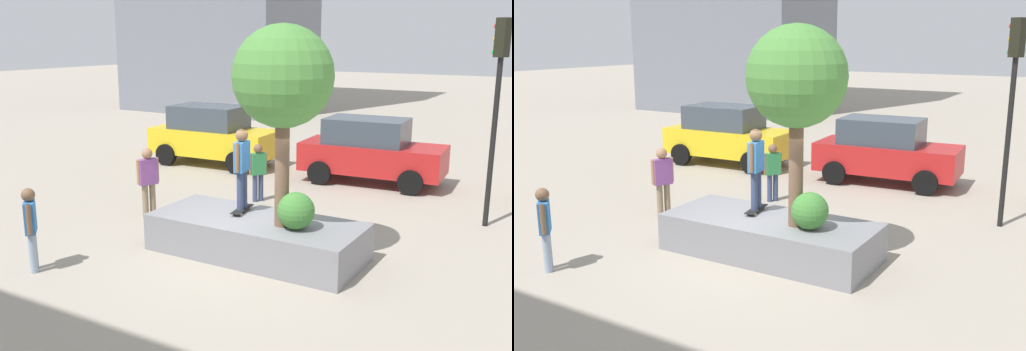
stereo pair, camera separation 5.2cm
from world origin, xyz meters
TOP-DOWN VIEW (x-y plane):
  - ground_plane at (0.00, 0.00)m, footprint 120.00×120.00m
  - planter_ledge at (0.32, 0.18)m, footprint 4.34×1.83m
  - plaza_tree at (0.96, 0.07)m, footprint 1.91×1.91m
  - boxwood_shrub at (1.29, 0.02)m, footprint 0.72×0.72m
  - skateboard at (-0.18, 0.45)m, footprint 0.33×0.82m
  - skateboarder at (-0.18, 0.45)m, footprint 0.26×0.57m
  - taxi_cab at (-5.38, 6.95)m, footprint 4.46×2.21m
  - sedan_parked at (0.25, 7.15)m, footprint 4.34×2.21m
  - traffic_light_corner at (4.03, 4.54)m, footprint 0.37×0.35m
  - passerby_with_bag at (-3.30, 1.12)m, footprint 0.37×0.54m
  - bystander_watching at (-2.90, -2.68)m, footprint 0.44×0.44m
  - pedestrian_crossing at (-1.66, 3.66)m, footprint 0.38×0.46m

SIDE VIEW (x-z plane):
  - ground_plane at x=0.00m, z-range 0.00..0.00m
  - planter_ledge at x=0.32m, z-range 0.00..0.77m
  - skateboard at x=-0.18m, z-range 0.79..0.86m
  - pedestrian_crossing at x=-1.66m, z-range 0.12..1.69m
  - bystander_watching at x=-2.90m, z-range 0.13..1.75m
  - passerby_with_bag at x=-3.30m, z-range 0.13..1.85m
  - sedan_parked at x=0.25m, z-range 0.02..1.98m
  - taxi_cab at x=-5.38m, z-range 0.02..2.05m
  - boxwood_shrub at x=1.29m, z-range 0.77..1.49m
  - skateboarder at x=-0.18m, z-range 0.97..2.66m
  - traffic_light_corner at x=4.03m, z-range 0.85..5.61m
  - plaza_tree at x=0.96m, z-range 1.69..5.52m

